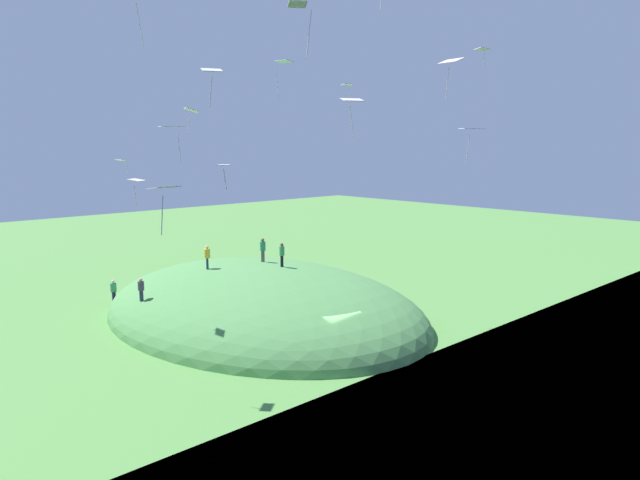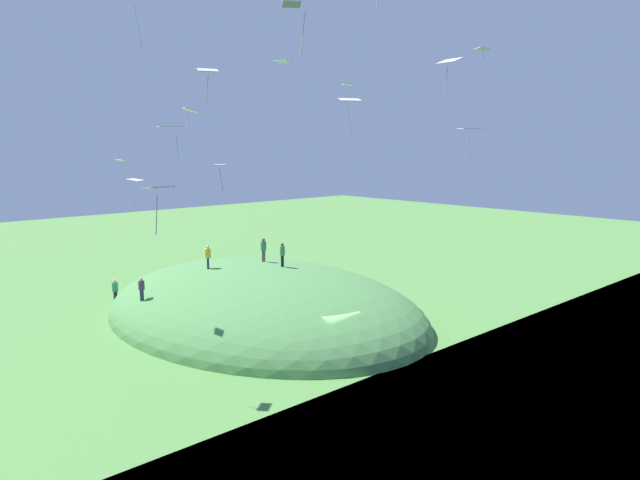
# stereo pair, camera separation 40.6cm
# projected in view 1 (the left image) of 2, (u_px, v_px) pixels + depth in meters

# --- Properties ---
(ground_plane) EXTENTS (160.00, 160.00, 0.00)m
(ground_plane) POSITION_uv_depth(u_px,v_px,m) (332.00, 351.00, 36.02)
(ground_plane) COLOR #528B40
(grass_hill) EXTENTS (27.30, 20.27, 7.47)m
(grass_hill) POSITION_uv_depth(u_px,v_px,m) (262.00, 316.00, 43.50)
(grass_hill) COLOR #4F8B49
(grass_hill) RESTS_ON ground_plane
(person_walking_path) EXTENTS (0.52, 0.52, 1.74)m
(person_walking_path) POSITION_uv_depth(u_px,v_px,m) (282.00, 252.00, 42.61)
(person_walking_path) COLOR black
(person_walking_path) RESTS_ON grass_hill
(person_with_child) EXTENTS (0.61, 0.61, 1.73)m
(person_with_child) POSITION_uv_depth(u_px,v_px,m) (207.00, 254.00, 42.77)
(person_with_child) COLOR #1D3549
(person_with_child) RESTS_ON grass_hill
(person_near_shore) EXTENTS (0.56, 0.56, 1.58)m
(person_near_shore) POSITION_uv_depth(u_px,v_px,m) (141.00, 287.00, 39.27)
(person_near_shore) COLOR #242B4B
(person_near_shore) RESTS_ON grass_hill
(person_watching_kites) EXTENTS (0.49, 0.49, 1.80)m
(person_watching_kites) POSITION_uv_depth(u_px,v_px,m) (113.00, 288.00, 46.17)
(person_watching_kites) COLOR #292445
(person_watching_kites) RESTS_ON grass_hill
(person_on_hilltop) EXTENTS (0.58, 0.58, 1.80)m
(person_on_hilltop) POSITION_uv_depth(u_px,v_px,m) (263.00, 247.00, 44.43)
(person_on_hilltop) COLOR #554C45
(person_on_hilltop) RESTS_ON grass_hill
(kite_1) EXTENTS (0.78, 0.92, 1.49)m
(kite_1) POSITION_uv_depth(u_px,v_px,m) (212.00, 72.00, 22.81)
(kite_1) COLOR silver
(kite_3) EXTENTS (1.04, 1.08, 1.34)m
(kite_3) POSITION_uv_depth(u_px,v_px,m) (136.00, 181.00, 29.11)
(kite_3) COLOR silver
(kite_4) EXTENTS (0.69, 0.55, 1.06)m
(kite_4) POSITION_uv_depth(u_px,v_px,m) (122.00, 161.00, 34.53)
(kite_4) COLOR white
(kite_5) EXTENTS (0.67, 0.73, 1.77)m
(kite_5) POSITION_uv_depth(u_px,v_px,m) (300.00, 10.00, 19.07)
(kite_5) COLOR silver
(kite_6) EXTENTS (0.74, 1.01, 1.64)m
(kite_6) POSITION_uv_depth(u_px,v_px,m) (164.00, 190.00, 19.87)
(kite_6) COLOR silver
(kite_7) EXTENTS (1.23, 1.05, 1.32)m
(kite_7) POSITION_uv_depth(u_px,v_px,m) (192.00, 111.00, 30.15)
(kite_7) COLOR white
(kite_8) EXTENTS (1.01, 0.79, 2.17)m
(kite_8) POSITION_uv_depth(u_px,v_px,m) (283.00, 64.00, 32.11)
(kite_8) COLOR white
(kite_9) EXTENTS (1.30, 1.41, 1.88)m
(kite_9) POSITION_uv_depth(u_px,v_px,m) (471.00, 130.00, 31.20)
(kite_9) COLOR white
(kite_10) EXTENTS (1.25, 0.88, 2.05)m
(kite_10) POSITION_uv_depth(u_px,v_px,m) (451.00, 62.00, 30.20)
(kite_10) COLOR white
(kite_11) EXTENTS (0.76, 0.78, 1.00)m
(kite_11) POSITION_uv_depth(u_px,v_px,m) (224.00, 167.00, 22.71)
(kite_11) COLOR silver
(kite_12) EXTENTS (1.04, 1.27, 1.75)m
(kite_12) POSITION_uv_depth(u_px,v_px,m) (172.00, 128.00, 27.92)
(kite_12) COLOR white
(kite_13) EXTENTS (0.74, 0.91, 1.28)m
(kite_13) POSITION_uv_depth(u_px,v_px,m) (348.00, 86.00, 41.30)
(kite_13) COLOR white
(kite_14) EXTENTS (1.10, 1.25, 1.90)m
(kite_14) POSITION_uv_depth(u_px,v_px,m) (352.00, 101.00, 28.57)
(kite_14) COLOR silver
(kite_15) EXTENTS (1.00, 0.91, 1.10)m
(kite_15) POSITION_uv_depth(u_px,v_px,m) (482.00, 50.00, 32.84)
(kite_15) COLOR white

